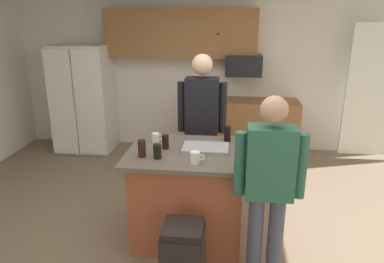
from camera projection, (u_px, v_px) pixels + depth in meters
floor at (185, 235)px, 3.76m from camera, size 7.04×7.04×0.00m
back_wall at (206, 71)px, 6.00m from camera, size 6.40×0.10×2.60m
french_door_window_panel at (377, 92)px, 5.40m from camera, size 0.90×0.06×2.00m
cabinet_run_upper at (181, 33)px, 5.66m from camera, size 2.40×0.38×0.75m
cabinet_run_lower at (241, 127)px, 5.90m from camera, size 1.80×0.63×0.90m
refrigerator at (84, 99)px, 5.95m from camera, size 0.90×0.76×1.75m
microwave_over_range at (243, 65)px, 5.61m from camera, size 0.56×0.40×0.32m
kitchen_island at (189, 194)px, 3.60m from camera, size 1.17×0.95×0.95m
person_guest_left at (202, 119)px, 4.20m from camera, size 0.57×0.24×1.79m
person_guest_by_door at (269, 180)px, 2.88m from camera, size 0.57×0.22×1.62m
tumbler_amber at (157, 151)px, 3.26m from camera, size 0.08×0.08×0.13m
mug_ceramic_white at (195, 158)px, 3.14m from camera, size 0.13×0.09×0.11m
glass_stout_tall at (142, 148)px, 3.29m from camera, size 0.07×0.07×0.16m
mug_blue_stoneware at (156, 137)px, 3.69m from camera, size 0.12×0.08×0.09m
glass_short_whisky at (165, 142)px, 3.49m from camera, size 0.07×0.07×0.14m
glass_pilsner at (227, 134)px, 3.69m from camera, size 0.07×0.07×0.16m
serving_tray at (206, 148)px, 3.46m from camera, size 0.44×0.30×0.04m
trash_bin at (183, 258)px, 2.94m from camera, size 0.34×0.34×0.61m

